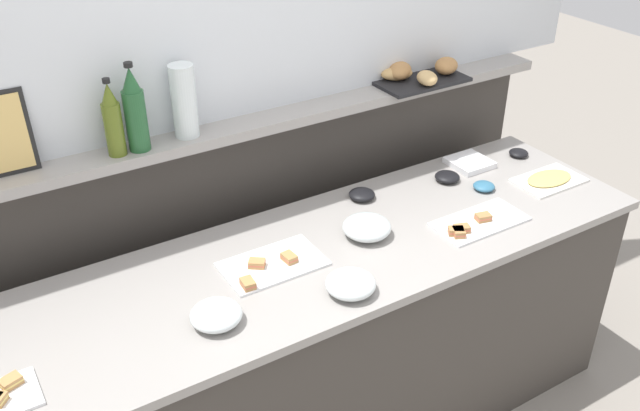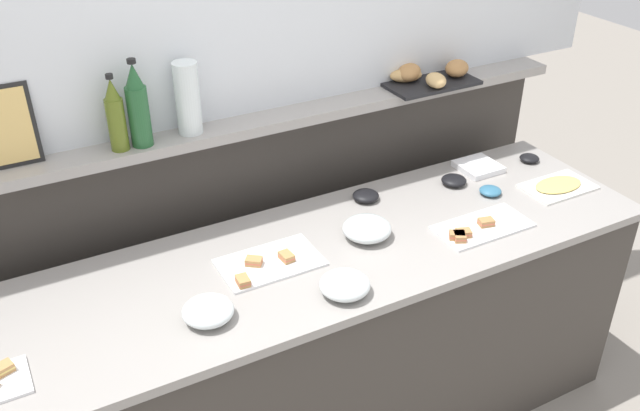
{
  "view_description": "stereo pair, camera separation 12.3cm",
  "coord_description": "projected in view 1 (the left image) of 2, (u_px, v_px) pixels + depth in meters",
  "views": [
    {
      "loc": [
        -1.05,
        -1.75,
        2.36
      ],
      "look_at": [
        0.08,
        0.1,
        1.06
      ],
      "focal_mm": 38.95,
      "sensor_mm": 36.0,
      "label": 1
    },
    {
      "loc": [
        -0.94,
        -1.81,
        2.36
      ],
      "look_at": [
        0.08,
        0.1,
        1.06
      ],
      "focal_mm": 38.95,
      "sensor_mm": 36.0,
      "label": 2
    }
  ],
  "objects": [
    {
      "name": "ground_plane",
      "position": [
        252.0,
        351.0,
        3.4
      ],
      "size": [
        12.0,
        12.0,
        0.0
      ],
      "primitive_type": "plane",
      "color": "gray"
    },
    {
      "name": "olive_oil_bottle",
      "position": [
        113.0,
        121.0,
        2.33
      ],
      "size": [
        0.06,
        0.06,
        0.28
      ],
      "color": "#56661E",
      "rests_on": "back_ledge_unit"
    },
    {
      "name": "napkin_stack",
      "position": [
        470.0,
        163.0,
        3.08
      ],
      "size": [
        0.17,
        0.17,
        0.03
      ],
      "primitive_type": "cube",
      "rotation": [
        0.0,
        0.0,
        -0.0
      ],
      "color": "white",
      "rests_on": "buffet_counter"
    },
    {
      "name": "glass_bowl_large",
      "position": [
        216.0,
        315.0,
        2.16
      ],
      "size": [
        0.16,
        0.16,
        0.07
      ],
      "color": "silver",
      "rests_on": "buffet_counter"
    },
    {
      "name": "framed_picture",
      "position": [
        2.0,
        134.0,
        2.22
      ],
      "size": [
        0.18,
        0.06,
        0.27
      ],
      "color": "black",
      "rests_on": "back_ledge_unit"
    },
    {
      "name": "sandwich_platter_side",
      "position": [
        271.0,
        265.0,
        2.42
      ],
      "size": [
        0.36,
        0.22,
        0.04
      ],
      "color": "white",
      "rests_on": "buffet_counter"
    },
    {
      "name": "water_carafe",
      "position": [
        184.0,
        101.0,
        2.46
      ],
      "size": [
        0.09,
        0.09,
        0.27
      ],
      "primitive_type": "cylinder",
      "color": "silver",
      "rests_on": "back_ledge_unit"
    },
    {
      "name": "sandwich_platter_rear",
      "position": [
        476.0,
        223.0,
        2.66
      ],
      "size": [
        0.37,
        0.19,
        0.04
      ],
      "color": "white",
      "rests_on": "buffet_counter"
    },
    {
      "name": "condiment_bowl_cream",
      "position": [
        519.0,
        153.0,
        3.16
      ],
      "size": [
        0.09,
        0.09,
        0.03
      ],
      "primitive_type": "ellipsoid",
      "color": "black",
      "rests_on": "buffet_counter"
    },
    {
      "name": "back_ledge_unit",
      "position": [
        251.0,
        243.0,
        3.01
      ],
      "size": [
        2.84,
        0.22,
        1.28
      ],
      "color": "#3D3833",
      "rests_on": "ground_plane"
    },
    {
      "name": "condiment_bowl_dark",
      "position": [
        447.0,
        177.0,
        2.95
      ],
      "size": [
        0.11,
        0.11,
        0.04
      ],
      "primitive_type": "ellipsoid",
      "color": "black",
      "rests_on": "buffet_counter"
    },
    {
      "name": "condiment_bowl_teal",
      "position": [
        484.0,
        186.0,
        2.89
      ],
      "size": [
        0.09,
        0.09,
        0.03
      ],
      "primitive_type": "ellipsoid",
      "color": "teal",
      "rests_on": "buffet_counter"
    },
    {
      "name": "cold_cuts_platter",
      "position": [
        549.0,
        180.0,
        2.95
      ],
      "size": [
        0.3,
        0.19,
        0.02
      ],
      "color": "white",
      "rests_on": "buffet_counter"
    },
    {
      "name": "glass_bowl_medium",
      "position": [
        351.0,
        284.0,
        2.29
      ],
      "size": [
        0.17,
        0.17,
        0.07
      ],
      "color": "silver",
      "rests_on": "buffet_counter"
    },
    {
      "name": "wine_bottle_green",
      "position": [
        135.0,
        111.0,
        2.36
      ],
      "size": [
        0.08,
        0.08,
        0.32
      ],
      "color": "#23562D",
      "rests_on": "back_ledge_unit"
    },
    {
      "name": "glass_bowl_small",
      "position": [
        367.0,
        228.0,
        2.58
      ],
      "size": [
        0.18,
        0.18,
        0.07
      ],
      "color": "silver",
      "rests_on": "buffet_counter"
    },
    {
      "name": "buffet_counter",
      "position": [
        315.0,
        352.0,
        2.73
      ],
      "size": [
        2.66,
        0.73,
        0.93
      ],
      "color": "#3D3833",
      "rests_on": "ground_plane"
    },
    {
      "name": "condiment_bowl_red",
      "position": [
        362.0,
        194.0,
        2.82
      ],
      "size": [
        0.11,
        0.11,
        0.04
      ],
      "primitive_type": "ellipsoid",
      "color": "black",
      "rests_on": "buffet_counter"
    },
    {
      "name": "bread_basket",
      "position": [
        415.0,
        73.0,
        2.99
      ],
      "size": [
        0.42,
        0.29,
        0.08
      ],
      "color": "black",
      "rests_on": "back_ledge_unit"
    }
  ]
}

